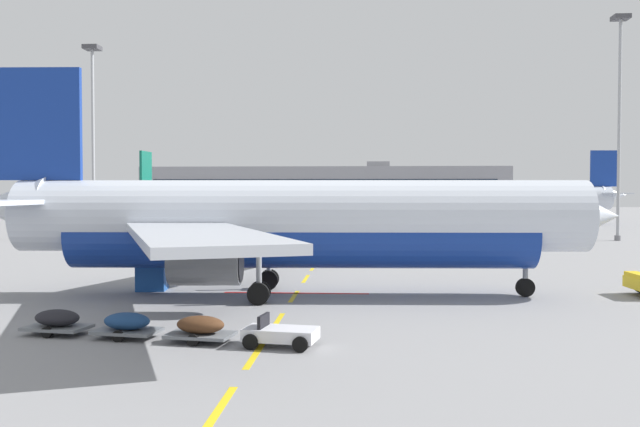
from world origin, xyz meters
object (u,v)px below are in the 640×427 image
Objects in this scene: airliner_mid_left at (174,204)px; baggage_train at (164,326)px; uld_cargo_container at (152,276)px; airliner_foreground at (291,222)px; airliner_far_center at (523,200)px; apron_light_mast_far at (620,101)px; apron_light_mast_near at (93,118)px.

airliner_mid_left is 83.44m from baggage_train.
airliner_mid_left is at bearing 104.76° from uld_cargo_container.
airliner_foreground is 12.21m from baggage_train.
airliner_far_center is at bearing 15.61° from airliner_mid_left.
airliner_foreground is 55.93m from apron_light_mast_far.
apron_light_mast_far reaches higher than airliner_far_center.
apron_light_mast_near is 60.77m from apron_light_mast_far.
airliner_foreground reaches higher than airliner_mid_left.
apron_light_mast_near is 0.89× the size of apron_light_mast_far.
apron_light_mast_far reaches higher than apron_light_mast_near.
airliner_foreground is 19.92× the size of uld_cargo_container.
apron_light_mast_near is at bearing 123.30° from airliner_foreground.
uld_cargo_container is at bearing 109.23° from baggage_train.
baggage_train is at bearing -110.08° from airliner_far_center.
airliner_far_center is 20.89× the size of uld_cargo_container.
airliner_far_center reaches higher than airliner_mid_left.
airliner_foreground is at bearing -110.37° from airliner_far_center.
apron_light_mast_near reaches higher than airliner_far_center.
apron_light_mast_far is (60.74, 1.26, 1.56)m from apron_light_mast_near.
airliner_mid_left is 18.24× the size of uld_cargo_container.
baggage_train is at bearing -65.63° from apron_light_mast_near.
apron_light_mast_far is at bearing 45.70° from uld_cargo_container.
apron_light_mast_near is (-59.51, -42.85, 10.13)m from airliner_far_center.
airliner_foreground reaches higher than uld_cargo_container.
apron_light_mast_far is (58.74, -25.53, 12.21)m from airliner_mid_left.
airliner_far_center is 74.03m from apron_light_mast_near.
airliner_far_center is at bearing 69.63° from airliner_foreground.
baggage_train is 0.51× the size of apron_light_mast_near.
apron_light_mast_far reaches higher than airliner_mid_left.
apron_light_mast_near reaches higher than uld_cargo_container.
airliner_mid_left is 69.86m from uld_cargo_container.
airliner_foreground is 8.83m from uld_cargo_container.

